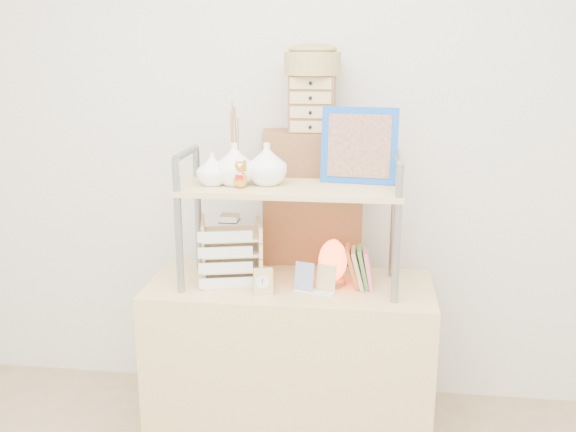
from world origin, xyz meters
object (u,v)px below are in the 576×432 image
object	(u,v)px
letter_tray	(231,255)
salt_lamp	(333,262)
cabinet	(311,272)
desk	(290,364)

from	to	relation	value
letter_tray	salt_lamp	world-z (taller)	letter_tray
cabinet	salt_lamp	xyz separation A→B (m)	(0.12, -0.35, 0.18)
desk	cabinet	world-z (taller)	cabinet
desk	cabinet	distance (m)	0.48
cabinet	salt_lamp	distance (m)	0.41
desk	letter_tray	distance (m)	0.55
desk	letter_tray	world-z (taller)	letter_tray
cabinet	letter_tray	size ratio (longest dim) A/B	4.59
desk	salt_lamp	world-z (taller)	salt_lamp
letter_tray	salt_lamp	xyz separation A→B (m)	(0.43, 0.02, -0.02)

